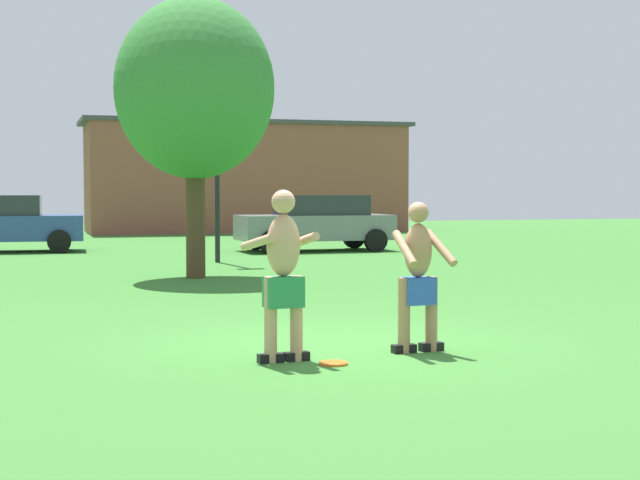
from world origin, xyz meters
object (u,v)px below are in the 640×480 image
player_near (418,274)px  player_in_green (283,271)px  tree_right_field (195,89)px  lamp_post (217,112)px  frisbee (333,363)px  car_gray_near_post (316,222)px  car_blue_mid_lot (2,222)px

player_near → player_in_green: (-1.53, -0.15, 0.09)m
player_in_green → tree_right_field: size_ratio=0.32×
lamp_post → tree_right_field: bearing=-106.9°
frisbee → tree_right_field: 10.54m
frisbee → lamp_post: bearing=83.8°
player_in_green → frisbee: size_ratio=5.98×
player_in_green → car_gray_near_post: player_in_green is taller
player_near → player_in_green: 1.54m
player_near → car_blue_mid_lot: size_ratio=0.37×
player_in_green → lamp_post: (1.92, 13.48, 2.65)m
frisbee → car_gray_near_post: bearing=73.9°
player_near → tree_right_field: 9.87m
player_in_green → car_blue_mid_lot: (-3.09, 19.03, -0.10)m
player_in_green → lamp_post: bearing=81.9°
player_near → car_gray_near_post: player_near is taller
lamp_post → player_near: bearing=-91.7°
player_near → car_gray_near_post: 17.26m
player_near → frisbee: bearing=-157.3°
car_gray_near_post → car_blue_mid_lot: (-8.51, 2.07, 0.00)m
player_near → lamp_post: (0.39, 13.33, 2.74)m
car_gray_near_post → tree_right_field: tree_right_field is taller
car_gray_near_post → lamp_post: bearing=-135.2°
frisbee → car_blue_mid_lot: size_ratio=0.07×
player_in_green → frisbee: (0.43, -0.31, -0.91)m
car_blue_mid_lot → tree_right_field: tree_right_field is taller
frisbee → car_blue_mid_lot: bearing=100.3°
player_in_green → tree_right_field: tree_right_field is taller
player_in_green → lamp_post: lamp_post is taller
car_gray_near_post → lamp_post: size_ratio=0.74×
car_blue_mid_lot → lamp_post: size_ratio=0.75×
car_gray_near_post → player_in_green: bearing=-107.7°
car_blue_mid_lot → lamp_post: 7.97m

